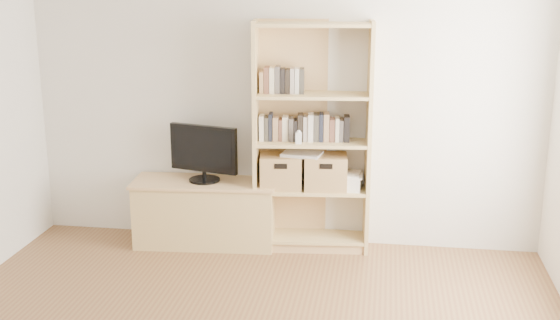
% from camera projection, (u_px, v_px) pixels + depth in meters
% --- Properties ---
extents(back_wall, '(4.50, 0.02, 2.60)m').
position_uv_depth(back_wall, '(283.00, 99.00, 6.12)').
color(back_wall, white).
rests_on(back_wall, floor).
extents(tv_stand, '(1.26, 0.55, 0.56)m').
position_uv_depth(tv_stand, '(205.00, 214.00, 6.26)').
color(tv_stand, tan).
rests_on(tv_stand, floor).
extents(bookshelf, '(1.02, 0.45, 1.99)m').
position_uv_depth(bookshelf, '(312.00, 138.00, 5.99)').
color(bookshelf, tan).
rests_on(bookshelf, floor).
extents(television, '(0.63, 0.21, 0.50)m').
position_uv_depth(television, '(204.00, 153.00, 6.12)').
color(television, black).
rests_on(television, tv_stand).
extents(books_row_mid, '(0.84, 0.28, 0.22)m').
position_uv_depth(books_row_mid, '(312.00, 128.00, 5.99)').
color(books_row_mid, beige).
rests_on(books_row_mid, bookshelf).
extents(books_row_upper, '(0.38, 0.17, 0.19)m').
position_uv_depth(books_row_upper, '(286.00, 81.00, 5.89)').
color(books_row_upper, beige).
rests_on(books_row_upper, bookshelf).
extents(baby_monitor, '(0.05, 0.03, 0.10)m').
position_uv_depth(baby_monitor, '(299.00, 138.00, 5.88)').
color(baby_monitor, white).
rests_on(baby_monitor, bookshelf).
extents(basket_left, '(0.39, 0.34, 0.29)m').
position_uv_depth(basket_left, '(281.00, 171.00, 6.07)').
color(basket_left, '#A5814A').
rests_on(basket_left, bookshelf).
extents(basket_right, '(0.39, 0.33, 0.30)m').
position_uv_depth(basket_right, '(326.00, 172.00, 6.05)').
color(basket_right, '#A5814A').
rests_on(basket_right, bookshelf).
extents(laptop, '(0.36, 0.27, 0.03)m').
position_uv_depth(laptop, '(302.00, 154.00, 6.02)').
color(laptop, white).
rests_on(laptop, basket_left).
extents(magazine_stack, '(0.19, 0.26, 0.12)m').
position_uv_depth(magazine_stack, '(351.00, 182.00, 6.06)').
color(magazine_stack, silver).
rests_on(magazine_stack, bookshelf).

